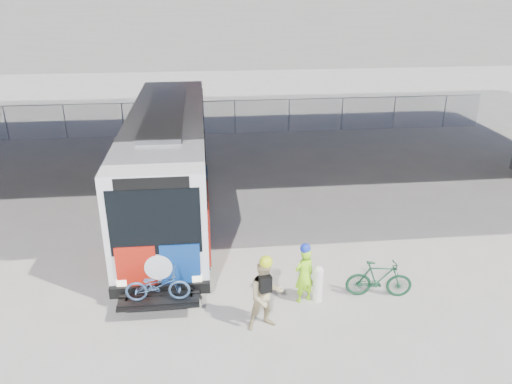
{
  "coord_description": "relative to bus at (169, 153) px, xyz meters",
  "views": [
    {
      "loc": [
        -0.72,
        -14.66,
        7.72
      ],
      "look_at": [
        0.84,
        -0.24,
        1.6
      ],
      "focal_mm": 35.0,
      "sensor_mm": 36.0,
      "label": 1
    }
  ],
  "objects": [
    {
      "name": "bollard",
      "position": [
        4.06,
        -6.34,
        -1.57
      ],
      "size": [
        0.27,
        0.27,
        1.02
      ],
      "color": "silver",
      "rests_on": "ground"
    },
    {
      "name": "bus",
      "position": [
        0.0,
        0.0,
        0.0
      ],
      "size": [
        2.67,
        12.9,
        3.69
      ],
      "color": "silver",
      "rests_on": "ground"
    },
    {
      "name": "cyclist_tan",
      "position": [
        2.57,
        -7.29,
        -1.19
      ],
      "size": [
        1.0,
        0.85,
        1.96
      ],
      "rotation": [
        0.0,
        0.0,
        0.22
      ],
      "color": "tan",
      "rests_on": "ground"
    },
    {
      "name": "bike_parked",
      "position": [
        5.7,
        -6.34,
        -1.59
      ],
      "size": [
        1.79,
        0.76,
        1.04
      ],
      "primitive_type": "imported",
      "rotation": [
        0.0,
        0.0,
        1.41
      ],
      "color": "#144127",
      "rests_on": "ground"
    },
    {
      "name": "overpass",
      "position": [
        2.0,
        1.57,
        4.43
      ],
      "size": [
        40.0,
        16.0,
        7.95
      ],
      "color": "#605E59",
      "rests_on": "ground"
    },
    {
      "name": "chainlink_fence",
      "position": [
        2.0,
        9.57,
        -0.69
      ],
      "size": [
        30.0,
        0.06,
        30.0
      ],
      "color": "gray",
      "rests_on": "ground"
    },
    {
      "name": "ground",
      "position": [
        2.0,
        -2.43,
        -2.11
      ],
      "size": [
        160.0,
        160.0,
        0.0
      ],
      "primitive_type": "plane",
      "color": "#9E9991",
      "rests_on": "ground"
    },
    {
      "name": "cyclist_hivis",
      "position": [
        3.69,
        -6.34,
        -1.29
      ],
      "size": [
        0.66,
        0.56,
        1.7
      ],
      "rotation": [
        0.0,
        0.0,
        3.54
      ],
      "color": "#96F019",
      "rests_on": "ground"
    },
    {
      "name": "brick_buildings",
      "position": [
        3.23,
        45.79,
        3.31
      ],
      "size": [
        54.0,
        22.0,
        12.0
      ],
      "color": "brown",
      "rests_on": "ground"
    }
  ]
}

